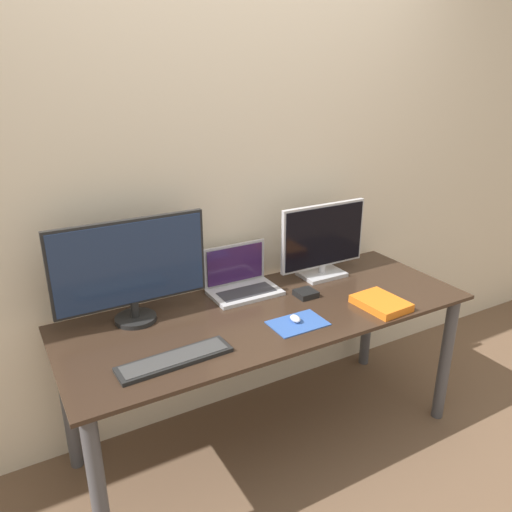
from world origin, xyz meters
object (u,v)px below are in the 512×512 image
(monitor_right, at_px, (323,241))
(laptop, at_px, (241,280))
(monitor_left, at_px, (131,268))
(power_brick, at_px, (306,294))
(mouse, at_px, (295,319))
(book, at_px, (381,303))
(keyboard, at_px, (175,359))

(monitor_right, height_order, laptop, monitor_right)
(monitor_left, height_order, power_brick, monitor_left)
(monitor_right, xyz_separation_m, mouse, (-0.41, -0.36, -0.17))
(monitor_left, relative_size, power_brick, 6.89)
(book, bearing_deg, monitor_right, 92.68)
(keyboard, bearing_deg, power_brick, 16.46)
(keyboard, bearing_deg, monitor_right, 21.85)
(monitor_right, bearing_deg, monitor_left, 180.00)
(monitor_right, distance_m, laptop, 0.48)
(keyboard, relative_size, mouse, 7.55)
(monitor_left, distance_m, power_brick, 0.84)
(monitor_left, xyz_separation_m, book, (1.02, -0.43, -0.23))
(laptop, height_order, mouse, laptop)
(monitor_right, xyz_separation_m, laptop, (-0.46, 0.04, -0.14))
(monitor_left, relative_size, laptop, 1.97)
(monitor_left, bearing_deg, book, -22.75)
(keyboard, relative_size, book, 1.81)
(monitor_left, height_order, laptop, monitor_left)
(laptop, xyz_separation_m, book, (0.48, -0.47, -0.04))
(book, bearing_deg, monitor_left, 157.25)
(mouse, height_order, book, book)
(mouse, relative_size, power_brick, 0.62)
(monitor_left, bearing_deg, keyboard, -85.13)
(monitor_left, xyz_separation_m, power_brick, (0.79, -0.17, -0.23))
(monitor_left, distance_m, mouse, 0.73)
(monitor_left, bearing_deg, monitor_right, -0.00)
(laptop, distance_m, mouse, 0.41)
(laptop, bearing_deg, power_brick, -40.57)
(power_brick, bearing_deg, monitor_right, 37.50)
(monitor_left, xyz_separation_m, monitor_right, (1.00, -0.00, -0.05))
(monitor_right, distance_m, power_brick, 0.33)
(keyboard, xyz_separation_m, mouse, (0.56, 0.03, 0.01))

